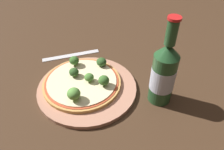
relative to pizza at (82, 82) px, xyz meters
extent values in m
plane|color=#3D2819|center=(0.03, 0.03, -0.02)|extent=(3.00, 3.00, 0.00)
cylinder|color=tan|center=(0.01, 0.01, -0.01)|extent=(0.28, 0.28, 0.01)
cylinder|color=tan|center=(0.00, 0.00, 0.00)|extent=(0.22, 0.22, 0.01)
cylinder|color=#B74728|center=(0.00, 0.00, 0.00)|extent=(0.21, 0.21, 0.00)
cylinder|color=beige|center=(0.00, 0.00, 0.00)|extent=(0.20, 0.20, 0.00)
cylinder|color=#89A866|center=(-0.08, 0.01, 0.01)|extent=(0.01, 0.01, 0.01)
ellipsoid|color=#386628|center=(-0.08, 0.01, 0.02)|extent=(0.03, 0.03, 0.03)
cylinder|color=#89A866|center=(0.01, 0.02, 0.01)|extent=(0.01, 0.01, 0.01)
ellipsoid|color=#477A33|center=(0.01, 0.02, 0.02)|extent=(0.03, 0.03, 0.02)
cylinder|color=#89A866|center=(-0.03, -0.01, 0.01)|extent=(0.01, 0.01, 0.01)
ellipsoid|color=#2D5123|center=(-0.03, -0.01, 0.02)|extent=(0.03, 0.03, 0.02)
cylinder|color=#89A866|center=(0.06, -0.04, 0.01)|extent=(0.01, 0.01, 0.01)
ellipsoid|color=#568E3D|center=(0.06, -0.04, 0.03)|extent=(0.03, 0.03, 0.03)
cylinder|color=#89A866|center=(0.05, 0.05, 0.01)|extent=(0.01, 0.01, 0.01)
ellipsoid|color=#386628|center=(0.05, 0.05, 0.02)|extent=(0.03, 0.03, 0.03)
cylinder|color=#89A866|center=(-0.04, 0.08, 0.01)|extent=(0.01, 0.01, 0.01)
ellipsoid|color=#2D5123|center=(-0.04, 0.08, 0.02)|extent=(0.03, 0.03, 0.02)
cylinder|color=#234C28|center=(0.14, 0.17, 0.05)|extent=(0.06, 0.06, 0.14)
cylinder|color=#B2BCD1|center=(0.14, 0.17, 0.05)|extent=(0.06, 0.06, 0.06)
cone|color=#234C28|center=(0.14, 0.17, 0.14)|extent=(0.06, 0.06, 0.03)
cylinder|color=#234C28|center=(0.14, 0.17, 0.18)|extent=(0.03, 0.03, 0.06)
cylinder|color=red|center=(0.14, 0.17, 0.22)|extent=(0.03, 0.03, 0.01)
cube|color=silver|center=(-0.16, 0.02, -0.02)|extent=(0.05, 0.19, 0.00)
camera|label=1|loc=(0.44, -0.13, 0.42)|focal=35.00mm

